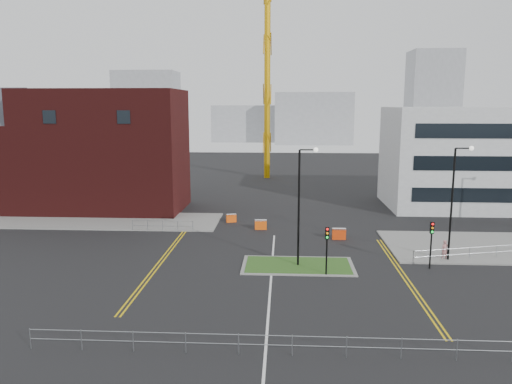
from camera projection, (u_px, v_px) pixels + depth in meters
The scene contains 26 objects.
ground at pixel (269, 307), 30.73m from camera, with size 200.00×200.00×0.00m, color black.
pavement_left at pixel (89, 220), 53.45m from camera, with size 28.00×8.00×0.12m, color slate.
island_kerb at pixel (298, 266), 38.48m from camera, with size 8.60×4.60×0.08m, color slate.
grass_island at pixel (298, 265), 38.48m from camera, with size 8.00×4.00×0.12m, color #27501A.
brick_building at pixel (80, 152), 58.34m from camera, with size 24.20×10.07×14.24m.
office_block at pixel (494, 158), 59.71m from camera, with size 25.00×12.20×12.00m.
tower_crane at pixel (303, 21), 78.29m from camera, with size 50.24×18.80×36.38m.
streetlamp_island at pixel (302, 197), 37.54m from camera, with size 1.46×0.36×9.18m.
streetlamp_right_near at pixel (455, 194), 38.85m from camera, with size 1.46×0.36×9.18m.
traffic_light_island at pixel (327, 241), 35.95m from camera, with size 0.28×0.33×3.65m.
traffic_light_right at pixel (432, 236), 37.48m from camera, with size 0.28×0.33×3.65m.
railing_front at pixel (265, 340), 24.70m from camera, with size 24.05×0.05×1.10m.
railing_left at pixel (163, 224), 48.91m from camera, with size 6.05×0.05×1.10m.
centre_line at pixel (270, 295), 32.70m from camera, with size 0.15×30.00×0.01m, color silver.
yellow_left_a at pixel (163, 256), 41.06m from camera, with size 0.12×24.00×0.01m, color gold.
yellow_left_b at pixel (167, 256), 41.04m from camera, with size 0.12×24.00×0.01m, color gold.
yellow_right_a at pixel (402, 277), 36.11m from camera, with size 0.12×20.00×0.01m, color gold.
yellow_right_b at pixel (407, 277), 36.10m from camera, with size 0.12×20.00×0.01m, color gold.
skyline_a at pixel (148, 109), 149.02m from camera, with size 18.00×12.00×22.00m, color gray.
skyline_b at pixel (313, 118), 156.64m from camera, with size 24.00×12.00×16.00m, color gray.
skyline_c at pixel (432, 99), 148.76m from camera, with size 14.00×12.00×28.00m, color gray.
skyline_d at pixel (258, 123), 167.80m from camera, with size 30.00×12.00×12.00m, color gray.
pedestrian at pixel (445, 250), 39.77m from camera, with size 0.61×0.40×1.66m, color tan.
barrier_left at pixel (231, 218), 52.76m from camera, with size 1.11×0.65×0.88m.
barrier_mid at pixel (261, 224), 49.70m from camera, with size 1.20×0.48×0.99m.
barrier_right at pixel (339, 233), 46.04m from camera, with size 1.24×0.42×1.04m.
Camera 1 is at (0.82, -29.04, 12.31)m, focal length 35.00 mm.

